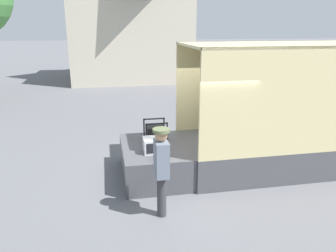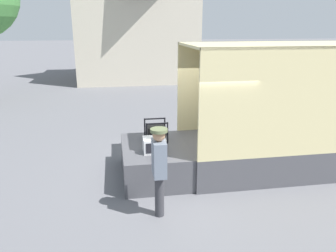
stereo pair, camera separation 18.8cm
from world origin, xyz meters
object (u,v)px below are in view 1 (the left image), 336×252
microwave (154,145)px  portable_generator (156,133)px  box_truck (326,130)px  worker_person (161,163)px

microwave → portable_generator: bearing=78.3°
box_truck → portable_generator: size_ratio=12.07×
portable_generator → box_truck: bearing=-4.7°
microwave → worker_person: 1.43m
microwave → portable_generator: portable_generator is taller
portable_generator → worker_person: worker_person is taller
box_truck → worker_person: box_truck is taller
portable_generator → worker_person: 2.19m
worker_person → box_truck: bearing=20.6°
microwave → portable_generator: size_ratio=0.91×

